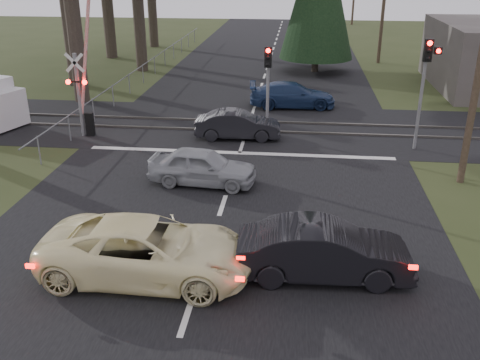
# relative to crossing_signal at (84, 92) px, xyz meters

# --- Properties ---
(ground) EXTENTS (120.00, 120.00, 0.00)m
(ground) POSITION_rel_crossing_signal_xyz_m (7.27, -9.79, -2.06)
(ground) COLOR #2C3618
(ground) RESTS_ON ground
(road) EXTENTS (14.00, 100.00, 0.01)m
(road) POSITION_rel_crossing_signal_xyz_m (7.27, 0.21, -2.05)
(road) COLOR black
(road) RESTS_ON ground
(rail_corridor) EXTENTS (120.00, 8.00, 0.01)m
(rail_corridor) POSITION_rel_crossing_signal_xyz_m (7.27, 2.21, -2.05)
(rail_corridor) COLOR black
(rail_corridor) RESTS_ON ground
(stop_line) EXTENTS (13.00, 0.35, 0.00)m
(stop_line) POSITION_rel_crossing_signal_xyz_m (7.27, -1.59, -2.05)
(stop_line) COLOR silver
(stop_line) RESTS_ON ground
(rail_near) EXTENTS (120.00, 0.12, 0.10)m
(rail_near) POSITION_rel_crossing_signal_xyz_m (7.27, 1.41, -2.01)
(rail_near) COLOR #59544C
(rail_near) RESTS_ON ground
(rail_far) EXTENTS (120.00, 0.12, 0.10)m
(rail_far) POSITION_rel_crossing_signal_xyz_m (7.27, 3.01, -2.01)
(rail_far) COLOR #59544C
(rail_far) RESTS_ON ground
(crossing_signal) EXTENTS (1.62, 0.38, 6.96)m
(crossing_signal) POSITION_rel_crossing_signal_xyz_m (0.00, 0.00, 0.00)
(crossing_signal) COLOR slate
(crossing_signal) RESTS_ON ground
(traffic_signal_right) EXTENTS (0.68, 0.48, 4.70)m
(traffic_signal_right) POSITION_rel_crossing_signal_xyz_m (14.82, -0.31, 1.26)
(traffic_signal_right) COLOR slate
(traffic_signal_right) RESTS_ON ground
(traffic_signal_center) EXTENTS (0.32, 0.48, 4.10)m
(traffic_signal_center) POSITION_rel_crossing_signal_xyz_m (8.27, 0.89, 0.75)
(traffic_signal_center) COLOR slate
(traffic_signal_center) RESTS_ON ground
(fence_left) EXTENTS (0.10, 36.00, 1.20)m
(fence_left) POSITION_rel_crossing_signal_xyz_m (-0.53, 12.71, -2.06)
(fence_left) COLOR slate
(fence_left) RESTS_ON ground
(cream_coupe) EXTENTS (5.55, 2.63, 1.53)m
(cream_coupe) POSITION_rel_crossing_signal_xyz_m (5.96, -11.20, -1.29)
(cream_coupe) COLOR #FFF3B6
(cream_coupe) RESTS_ON ground
(dark_hatchback) EXTENTS (4.58, 1.80, 1.48)m
(dark_hatchback) POSITION_rel_crossing_signal_xyz_m (10.48, -10.72, -1.32)
(dark_hatchback) COLOR black
(dark_hatchback) RESTS_ON ground
(silver_car) EXTENTS (4.06, 1.95, 1.34)m
(silver_car) POSITION_rel_crossing_signal_xyz_m (6.30, -5.00, -1.39)
(silver_car) COLOR #929599
(silver_car) RESTS_ON ground
(blue_sedan) EXTENTS (4.83, 2.29, 1.36)m
(blue_sedan) POSITION_rel_crossing_signal_xyz_m (9.33, 6.18, -1.38)
(blue_sedan) COLOR navy
(blue_sedan) RESTS_ON ground
(dark_car_far) EXTENTS (3.94, 1.57, 1.27)m
(dark_car_far) POSITION_rel_crossing_signal_xyz_m (6.98, 0.40, -1.42)
(dark_car_far) COLOR black
(dark_car_far) RESTS_ON ground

